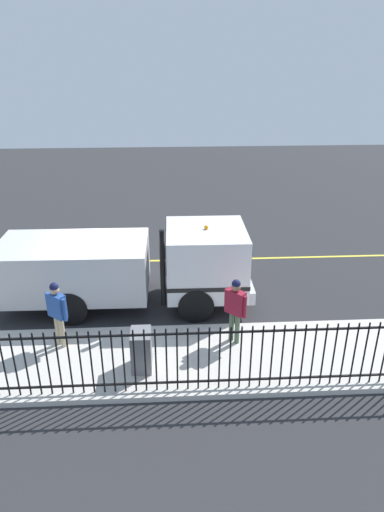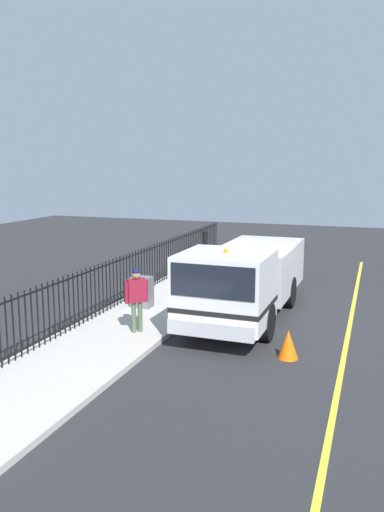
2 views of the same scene
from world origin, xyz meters
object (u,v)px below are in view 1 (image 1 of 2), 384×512
object	(u,v)px
pedestrian_distant	(57,308)
utility_cabinet	(141,350)
work_truck	(140,263)
worker_standing	(235,304)
traffic_cone	(223,265)

from	to	relation	value
pedestrian_distant	utility_cabinet	size ratio (longest dim) A/B	1.81
work_truck	utility_cabinet	size ratio (longest dim) A/B	7.46
work_truck	utility_cabinet	distance (m)	3.20
pedestrian_distant	worker_standing	bearing A→B (deg)	37.33
worker_standing	traffic_cone	size ratio (longest dim) A/B	2.52
worker_standing	traffic_cone	distance (m)	4.01
worker_standing	traffic_cone	bearing A→B (deg)	-49.17
worker_standing	pedestrian_distant	size ratio (longest dim) A/B	1.00
work_truck	traffic_cone	distance (m)	3.20
worker_standing	utility_cabinet	xyz separation A→B (m)	(0.90, -2.21, -0.57)
work_truck	worker_standing	xyz separation A→B (m)	(2.23, 2.35, -0.12)
worker_standing	utility_cabinet	distance (m)	2.45
work_truck	traffic_cone	xyz separation A→B (m)	(-1.69, 2.54, -0.95)
pedestrian_distant	utility_cabinet	world-z (taller)	pedestrian_distant
worker_standing	traffic_cone	world-z (taller)	worker_standing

